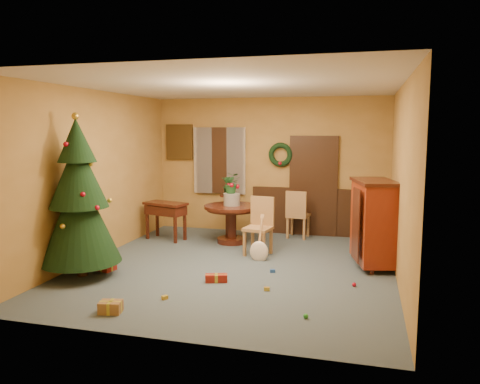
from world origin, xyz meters
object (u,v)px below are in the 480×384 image
(dining_table, at_px, (232,217))
(writing_desk, at_px, (166,212))
(sideboard, at_px, (373,221))
(chair_near, at_px, (260,224))
(christmas_tree, at_px, (79,200))

(dining_table, relative_size, writing_desk, 1.15)
(sideboard, bearing_deg, writing_desk, 167.85)
(dining_table, distance_m, writing_desk, 1.38)
(chair_near, relative_size, writing_desk, 1.09)
(dining_table, xyz_separation_m, sideboard, (2.67, -0.95, 0.24))
(christmas_tree, relative_size, sideboard, 1.74)
(chair_near, height_order, sideboard, sideboard)
(chair_near, xyz_separation_m, christmas_tree, (-2.35, -1.95, 0.62))
(dining_table, distance_m, chair_near, 0.99)
(sideboard, bearing_deg, christmas_tree, -158.70)
(dining_table, bearing_deg, chair_near, -43.45)
(chair_near, distance_m, christmas_tree, 3.12)
(christmas_tree, distance_m, sideboard, 4.63)
(christmas_tree, bearing_deg, writing_desk, 84.14)
(christmas_tree, xyz_separation_m, sideboard, (4.30, 1.68, -0.41))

